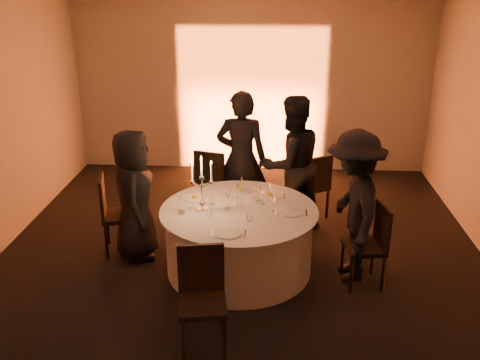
# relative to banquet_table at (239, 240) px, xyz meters

# --- Properties ---
(floor) EXTENTS (7.00, 7.00, 0.00)m
(floor) POSITION_rel_banquet_table_xyz_m (0.00, 0.00, -0.38)
(floor) COLOR black
(floor) RESTS_ON ground
(ceiling) EXTENTS (7.00, 7.00, 0.00)m
(ceiling) POSITION_rel_banquet_table_xyz_m (0.00, 0.00, 2.62)
(ceiling) COLOR white
(ceiling) RESTS_ON wall_back
(wall_back) EXTENTS (7.00, 0.00, 7.00)m
(wall_back) POSITION_rel_banquet_table_xyz_m (0.00, 3.50, 1.12)
(wall_back) COLOR #BAB4AD
(wall_back) RESTS_ON floor
(uplighter_fixture) EXTENTS (0.25, 0.12, 0.10)m
(uplighter_fixture) POSITION_rel_banquet_table_xyz_m (0.00, 3.20, -0.33)
(uplighter_fixture) COLOR black
(uplighter_fixture) RESTS_ON floor
(banquet_table) EXTENTS (1.80, 1.80, 0.77)m
(banquet_table) POSITION_rel_banquet_table_xyz_m (0.00, 0.00, 0.00)
(banquet_table) COLOR black
(banquet_table) RESTS_ON floor
(chair_left) EXTENTS (0.53, 0.53, 1.00)m
(chair_left) POSITION_rel_banquet_table_xyz_m (-1.56, 0.35, 0.18)
(chair_left) COLOR black
(chair_left) RESTS_ON floor
(chair_back_left) EXTENTS (0.55, 0.55, 1.01)m
(chair_back_left) POSITION_rel_banquet_table_xyz_m (-0.46, 1.42, 0.19)
(chair_back_left) COLOR black
(chair_back_left) RESTS_ON floor
(chair_back_right) EXTENTS (0.57, 0.57, 0.94)m
(chair_back_right) POSITION_rel_banquet_table_xyz_m (0.96, 1.48, 0.15)
(chair_back_right) COLOR black
(chair_back_right) RESTS_ON floor
(chair_right) EXTENTS (0.47, 0.47, 0.94)m
(chair_right) POSITION_rel_banquet_table_xyz_m (1.47, -0.21, 0.15)
(chair_right) COLOR black
(chair_right) RESTS_ON floor
(chair_front) EXTENTS (0.50, 0.50, 0.98)m
(chair_front) POSITION_rel_banquet_table_xyz_m (-0.25, -1.36, 0.17)
(chair_front) COLOR black
(chair_front) RESTS_ON floor
(guest_left) EXTENTS (0.65, 0.87, 1.61)m
(guest_left) POSITION_rel_banquet_table_xyz_m (-1.27, 0.25, 0.42)
(guest_left) COLOR black
(guest_left) RESTS_ON floor
(guest_back_left) EXTENTS (0.69, 0.47, 1.86)m
(guest_back_left) POSITION_rel_banquet_table_xyz_m (-0.05, 1.30, 0.55)
(guest_back_left) COLOR black
(guest_back_left) RESTS_ON floor
(guest_back_right) EXTENTS (1.12, 1.04, 1.84)m
(guest_back_right) POSITION_rel_banquet_table_xyz_m (0.62, 1.13, 0.54)
(guest_back_right) COLOR black
(guest_back_right) RESTS_ON floor
(guest_right) EXTENTS (0.71, 1.16, 1.74)m
(guest_right) POSITION_rel_banquet_table_xyz_m (1.27, -0.08, 0.49)
(guest_right) COLOR black
(guest_right) RESTS_ON floor
(plate_left) EXTENTS (0.36, 0.26, 0.08)m
(plate_left) POSITION_rel_banquet_table_xyz_m (-0.54, 0.27, 0.40)
(plate_left) COLOR white
(plate_left) RESTS_ON banquet_table
(plate_back_left) EXTENTS (0.36, 0.28, 0.08)m
(plate_back_left) POSITION_rel_banquet_table_xyz_m (-0.02, 0.53, 0.40)
(plate_back_left) COLOR white
(plate_back_left) RESTS_ON banquet_table
(plate_back_right) EXTENTS (0.35, 0.26, 0.08)m
(plate_back_right) POSITION_rel_banquet_table_xyz_m (0.35, 0.41, 0.40)
(plate_back_right) COLOR white
(plate_back_right) RESTS_ON banquet_table
(plate_right) EXTENTS (0.36, 0.25, 0.01)m
(plate_right) POSITION_rel_banquet_table_xyz_m (0.59, -0.06, 0.39)
(plate_right) COLOR white
(plate_right) RESTS_ON banquet_table
(plate_front) EXTENTS (0.36, 0.28, 0.01)m
(plate_front) POSITION_rel_banquet_table_xyz_m (-0.07, -0.61, 0.39)
(plate_front) COLOR white
(plate_front) RESTS_ON banquet_table
(coffee_cup) EXTENTS (0.11, 0.11, 0.07)m
(coffee_cup) POSITION_rel_banquet_table_xyz_m (-0.62, -0.14, 0.42)
(coffee_cup) COLOR white
(coffee_cup) RESTS_ON banquet_table
(candelabra) EXTENTS (0.27, 0.13, 0.65)m
(candelabra) POSITION_rel_banquet_table_xyz_m (-0.41, -0.03, 0.61)
(candelabra) COLOR silver
(candelabra) RESTS_ON banquet_table
(wine_glass_a) EXTENTS (0.07, 0.07, 0.19)m
(wine_glass_a) POSITION_rel_banquet_table_xyz_m (0.27, 0.17, 0.52)
(wine_glass_a) COLOR white
(wine_glass_a) RESTS_ON banquet_table
(wine_glass_b) EXTENTS (0.07, 0.07, 0.19)m
(wine_glass_b) POSITION_rel_banquet_table_xyz_m (0.21, 0.26, 0.52)
(wine_glass_b) COLOR white
(wine_glass_b) RESTS_ON banquet_table
(wine_glass_c) EXTENTS (0.07, 0.07, 0.19)m
(wine_glass_c) POSITION_rel_banquet_table_xyz_m (-0.04, 0.32, 0.52)
(wine_glass_c) COLOR white
(wine_glass_c) RESTS_ON banquet_table
(wine_glass_d) EXTENTS (0.07, 0.07, 0.19)m
(wine_glass_d) POSITION_rel_banquet_table_xyz_m (-0.13, 0.02, 0.52)
(wine_glass_d) COLOR white
(wine_glass_d) RESTS_ON banquet_table
(wine_glass_e) EXTENTS (0.07, 0.07, 0.19)m
(wine_glass_e) POSITION_rel_banquet_table_xyz_m (0.40, -0.03, 0.52)
(wine_glass_e) COLOR white
(wine_glass_e) RESTS_ON banquet_table
(wine_glass_f) EXTENTS (0.07, 0.07, 0.19)m
(wine_glass_f) POSITION_rel_banquet_table_xyz_m (0.35, 0.33, 0.52)
(wine_glass_f) COLOR white
(wine_glass_f) RESTS_ON banquet_table
(tumbler_a) EXTENTS (0.07, 0.07, 0.09)m
(tumbler_a) POSITION_rel_banquet_table_xyz_m (-0.32, 0.12, 0.43)
(tumbler_a) COLOR white
(tumbler_a) RESTS_ON banquet_table
(tumbler_b) EXTENTS (0.07, 0.07, 0.09)m
(tumbler_b) POSITION_rel_banquet_table_xyz_m (0.13, -0.29, 0.43)
(tumbler_b) COLOR white
(tumbler_b) RESTS_ON banquet_table
(tumbler_c) EXTENTS (0.07, 0.07, 0.09)m
(tumbler_c) POSITION_rel_banquet_table_xyz_m (0.00, 0.13, 0.43)
(tumbler_c) COLOR white
(tumbler_c) RESTS_ON banquet_table
(tumbler_d) EXTENTS (0.07, 0.07, 0.09)m
(tumbler_d) POSITION_rel_banquet_table_xyz_m (-0.32, -0.19, 0.43)
(tumbler_d) COLOR white
(tumbler_d) RESTS_ON banquet_table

